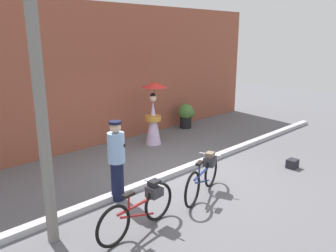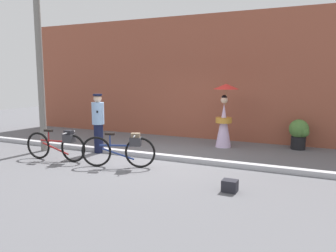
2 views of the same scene
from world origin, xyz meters
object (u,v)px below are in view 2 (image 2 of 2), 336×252
object	(u,v)px
bicycle_far_side	(122,149)
person_with_parasol	(224,116)
potted_plant_by_door	(299,133)
person_officer	(98,122)
backpack_on_pavement	(230,186)
utility_pole	(40,67)
bicycle_near_officer	(58,144)

from	to	relation	value
bicycle_far_side	person_with_parasol	bearing A→B (deg)	65.07
person_with_parasol	potted_plant_by_door	xyz separation A→B (m)	(2.11, 0.60, -0.45)
person_officer	bicycle_far_side	bearing A→B (deg)	-36.29
person_with_parasol	backpack_on_pavement	distance (m)	4.19
bicycle_far_side	utility_pole	size ratio (longest dim) A/B	0.35
person_officer	potted_plant_by_door	world-z (taller)	person_officer
potted_plant_by_door	backpack_on_pavement	bearing A→B (deg)	-101.14
bicycle_far_side	person_with_parasol	distance (m)	3.69
person_officer	potted_plant_by_door	bearing A→B (deg)	29.26
person_with_parasol	utility_pole	bearing A→B (deg)	-149.62
person_officer	person_with_parasol	distance (m)	3.73
person_officer	utility_pole	world-z (taller)	utility_pole
person_with_parasol	utility_pole	size ratio (longest dim) A/B	0.40
backpack_on_pavement	bicycle_near_officer	bearing A→B (deg)	174.05
utility_pole	person_with_parasol	bearing A→B (deg)	30.38
person_with_parasol	potted_plant_by_door	distance (m)	2.23
bicycle_far_side	person_officer	xyz separation A→B (m)	(-1.44, 1.06, 0.44)
bicycle_far_side	person_officer	world-z (taller)	person_officer
person_officer	person_with_parasol	world-z (taller)	person_with_parasol
utility_pole	person_officer	bearing A→B (deg)	15.33
utility_pole	backpack_on_pavement	bearing A→B (deg)	-11.96
bicycle_near_officer	backpack_on_pavement	world-z (taller)	bicycle_near_officer
bicycle_far_side	backpack_on_pavement	bearing A→B (deg)	-12.57
backpack_on_pavement	utility_pole	distance (m)	6.36
bicycle_far_side	backpack_on_pavement	distance (m)	2.84
person_officer	potted_plant_by_door	distance (m)	5.84
potted_plant_by_door	backpack_on_pavement	size ratio (longest dim) A/B	3.19
potted_plant_by_door	utility_pole	world-z (taller)	utility_pole
bicycle_near_officer	person_with_parasol	distance (m)	4.84
utility_pole	potted_plant_by_door	bearing A→B (deg)	26.17
person_with_parasol	backpack_on_pavement	size ratio (longest dim) A/B	6.88
bicycle_near_officer	person_officer	xyz separation A→B (m)	(0.37, 1.20, 0.46)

